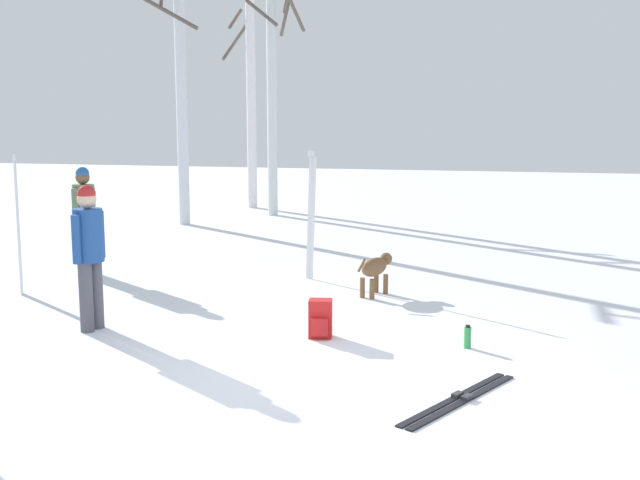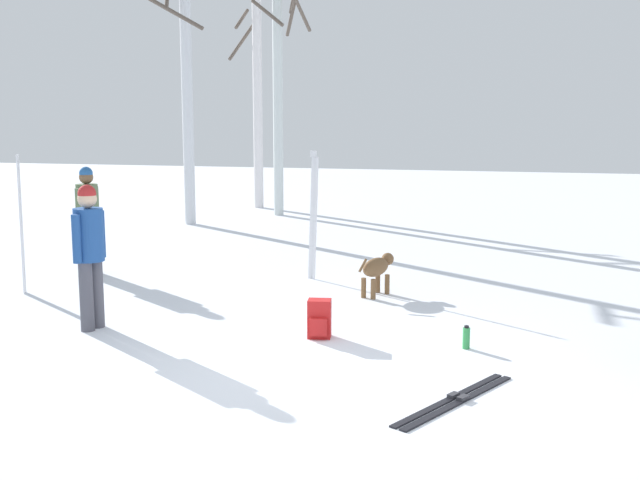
{
  "view_description": "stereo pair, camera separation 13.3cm",
  "coord_description": "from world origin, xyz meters",
  "px_view_note": "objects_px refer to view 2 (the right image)",
  "views": [
    {
      "loc": [
        2.08,
        -6.8,
        2.48
      ],
      "look_at": [
        -0.23,
        2.28,
        1.0
      ],
      "focal_mm": 43.65,
      "sensor_mm": 36.0,
      "label": 1
    },
    {
      "loc": [
        2.21,
        -6.76,
        2.48
      ],
      "look_at": [
        -0.23,
        2.28,
        1.0
      ],
      "focal_mm": 43.65,
      "sensor_mm": 36.0,
      "label": 2
    }
  ],
  "objects_px": {
    "ski_pair_planted_0": "(313,216)",
    "birch_tree_2": "(279,69)",
    "ski_pair_lying_0": "(455,400)",
    "water_bottle_0": "(466,338)",
    "ski_pair_planted_2": "(21,225)",
    "person_2": "(88,213)",
    "backpack_0": "(319,319)",
    "birch_tree_0": "(186,57)",
    "person_3": "(89,247)",
    "birch_tree_1": "(257,77)",
    "dog": "(377,268)"
  },
  "relations": [
    {
      "from": "ski_pair_planted_2",
      "to": "person_3",
      "type": "bearing_deg",
      "value": -36.42
    },
    {
      "from": "backpack_0",
      "to": "birch_tree_0",
      "type": "bearing_deg",
      "value": 122.83
    },
    {
      "from": "person_3",
      "to": "ski_pair_planted_2",
      "type": "height_order",
      "value": "ski_pair_planted_2"
    },
    {
      "from": "ski_pair_planted_2",
      "to": "backpack_0",
      "type": "bearing_deg",
      "value": -13.37
    },
    {
      "from": "birch_tree_0",
      "to": "birch_tree_2",
      "type": "relative_size",
      "value": 1.05
    },
    {
      "from": "birch_tree_2",
      "to": "person_2",
      "type": "bearing_deg",
      "value": -94.26
    },
    {
      "from": "backpack_0",
      "to": "birch_tree_0",
      "type": "distance_m",
      "value": 10.63
    },
    {
      "from": "ski_pair_planted_0",
      "to": "birch_tree_0",
      "type": "relative_size",
      "value": 0.27
    },
    {
      "from": "person_3",
      "to": "birch_tree_1",
      "type": "xyz_separation_m",
      "value": [
        -2.33,
        12.37,
        2.58
      ]
    },
    {
      "from": "person_2",
      "to": "ski_pair_planted_0",
      "type": "relative_size",
      "value": 0.86
    },
    {
      "from": "backpack_0",
      "to": "birch_tree_2",
      "type": "distance_m",
      "value": 11.78
    },
    {
      "from": "person_3",
      "to": "ski_pair_lying_0",
      "type": "relative_size",
      "value": 1.06
    },
    {
      "from": "ski_pair_lying_0",
      "to": "birch_tree_2",
      "type": "xyz_separation_m",
      "value": [
        -5.59,
        12.19,
        3.65
      ]
    },
    {
      "from": "ski_pair_planted_0",
      "to": "dog",
      "type": "bearing_deg",
      "value": -35.8
    },
    {
      "from": "birch_tree_1",
      "to": "water_bottle_0",
      "type": "bearing_deg",
      "value": -61.01
    },
    {
      "from": "dog",
      "to": "ski_pair_planted_2",
      "type": "height_order",
      "value": "ski_pair_planted_2"
    },
    {
      "from": "ski_pair_planted_0",
      "to": "birch_tree_1",
      "type": "height_order",
      "value": "birch_tree_1"
    },
    {
      "from": "person_3",
      "to": "backpack_0",
      "type": "xyz_separation_m",
      "value": [
        2.69,
        0.35,
        -0.77
      ]
    },
    {
      "from": "birch_tree_1",
      "to": "dog",
      "type": "bearing_deg",
      "value": -61.75
    },
    {
      "from": "backpack_0",
      "to": "person_2",
      "type": "bearing_deg",
      "value": 150.28
    },
    {
      "from": "birch_tree_1",
      "to": "person_2",
      "type": "bearing_deg",
      "value": -86.88
    },
    {
      "from": "person_3",
      "to": "water_bottle_0",
      "type": "bearing_deg",
      "value": 4.54
    },
    {
      "from": "person_3",
      "to": "ski_pair_planted_2",
      "type": "distance_m",
      "value": 2.45
    },
    {
      "from": "ski_pair_lying_0",
      "to": "birch_tree_1",
      "type": "bearing_deg",
      "value": 116.15
    },
    {
      "from": "dog",
      "to": "backpack_0",
      "type": "xyz_separation_m",
      "value": [
        -0.23,
        -2.26,
        -0.17
      ]
    },
    {
      "from": "birch_tree_0",
      "to": "birch_tree_2",
      "type": "bearing_deg",
      "value": 54.96
    },
    {
      "from": "ski_pair_planted_0",
      "to": "person_2",
      "type": "bearing_deg",
      "value": -171.46
    },
    {
      "from": "ski_pair_planted_2",
      "to": "ski_pair_lying_0",
      "type": "bearing_deg",
      "value": -23.28
    },
    {
      "from": "ski_pair_planted_2",
      "to": "person_2",
      "type": "bearing_deg",
      "value": 83.79
    },
    {
      "from": "person_3",
      "to": "ski_pair_planted_2",
      "type": "relative_size",
      "value": 0.87
    },
    {
      "from": "dog",
      "to": "birch_tree_1",
      "type": "height_order",
      "value": "birch_tree_1"
    },
    {
      "from": "birch_tree_1",
      "to": "ski_pair_lying_0",
      "type": "bearing_deg",
      "value": -63.85
    },
    {
      "from": "ski_pair_lying_0",
      "to": "birch_tree_0",
      "type": "distance_m",
      "value": 12.87
    },
    {
      "from": "person_2",
      "to": "birch_tree_1",
      "type": "bearing_deg",
      "value": 93.12
    },
    {
      "from": "dog",
      "to": "ski_pair_lying_0",
      "type": "height_order",
      "value": "dog"
    },
    {
      "from": "ski_pair_lying_0",
      "to": "birch_tree_1",
      "type": "xyz_separation_m",
      "value": [
        -6.7,
        13.65,
        3.55
      ]
    },
    {
      "from": "water_bottle_0",
      "to": "birch_tree_0",
      "type": "height_order",
      "value": "birch_tree_0"
    },
    {
      "from": "birch_tree_1",
      "to": "person_3",
      "type": "bearing_deg",
      "value": -79.35
    },
    {
      "from": "dog",
      "to": "birch_tree_0",
      "type": "bearing_deg",
      "value": 132.64
    },
    {
      "from": "birch_tree_0",
      "to": "birch_tree_1",
      "type": "relative_size",
      "value": 1.09
    },
    {
      "from": "dog",
      "to": "ski_pair_lying_0",
      "type": "distance_m",
      "value": 4.17
    },
    {
      "from": "ski_pair_planted_2",
      "to": "water_bottle_0",
      "type": "xyz_separation_m",
      "value": [
        6.31,
        -1.11,
        -0.86
      ]
    },
    {
      "from": "person_2",
      "to": "ski_pair_planted_0",
      "type": "height_order",
      "value": "ski_pair_planted_0"
    },
    {
      "from": "ski_pair_planted_2",
      "to": "backpack_0",
      "type": "height_order",
      "value": "ski_pair_planted_2"
    },
    {
      "from": "ski_pair_lying_0",
      "to": "ski_pair_planted_0",
      "type": "bearing_deg",
      "value": 119.0
    },
    {
      "from": "person_2",
      "to": "person_3",
      "type": "xyz_separation_m",
      "value": [
        1.81,
        -2.91,
        0.0
      ]
    },
    {
      "from": "ski_pair_lying_0",
      "to": "water_bottle_0",
      "type": "xyz_separation_m",
      "value": [
        -0.04,
        1.62,
        0.11
      ]
    },
    {
      "from": "birch_tree_0",
      "to": "person_2",
      "type": "bearing_deg",
      "value": -81.02
    },
    {
      "from": "dog",
      "to": "birch_tree_0",
      "type": "distance_m",
      "value": 9.02
    },
    {
      "from": "ski_pair_planted_0",
      "to": "birch_tree_2",
      "type": "height_order",
      "value": "birch_tree_2"
    }
  ]
}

